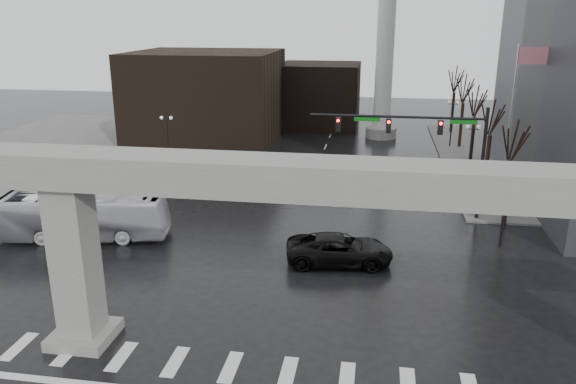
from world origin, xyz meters
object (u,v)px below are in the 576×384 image
at_px(signal_mast_arm, 428,137).
at_px(city_bus, 81,216).
at_px(pickup_truck, 339,249).
at_px(far_car, 273,173).

bearing_deg(signal_mast_arm, city_bus, -160.74).
bearing_deg(city_bus, pickup_truck, -103.74).
bearing_deg(city_bus, far_car, -43.07).
xyz_separation_m(city_bus, far_car, (9.81, 15.00, -0.83)).
relative_size(pickup_truck, city_bus, 0.56).
bearing_deg(far_car, pickup_truck, -72.75).
distance_m(signal_mast_arm, pickup_truck, 11.45).
distance_m(city_bus, far_car, 17.95).
height_order(city_bus, far_car, city_bus).
bearing_deg(pickup_truck, signal_mast_arm, -37.79).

